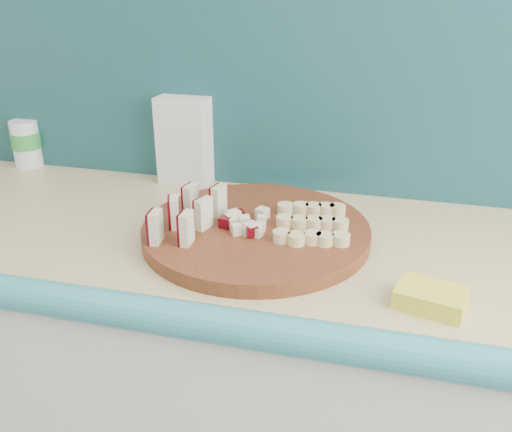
{
  "coord_description": "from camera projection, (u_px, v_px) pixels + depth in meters",
  "views": [
    {
      "loc": [
        0.57,
        0.52,
        1.42
      ],
      "look_at": [
        0.32,
        1.5,
        0.96
      ],
      "focal_mm": 40.0,
      "sensor_mm": 36.0,
      "label": 1
    }
  ],
  "objects": [
    {
      "name": "apple_wedges",
      "position": [
        188.0,
        213.0,
        1.1
      ],
      "size": [
        0.1,
        0.19,
        0.06
      ],
      "color": "beige",
      "rests_on": "cutting_board"
    },
    {
      "name": "kitchen_counter",
      "position": [
        167.0,
        395.0,
        1.37
      ],
      "size": [
        2.2,
        0.63,
        0.91
      ],
      "color": "silver",
      "rests_on": "ground"
    },
    {
      "name": "sponge",
      "position": [
        431.0,
        298.0,
        0.9
      ],
      "size": [
        0.12,
        0.1,
        0.03
      ],
      "primitive_type": "cube",
      "rotation": [
        0.0,
        0.0,
        -0.23
      ],
      "color": "yellow",
      "rests_on": "kitchen_counter"
    },
    {
      "name": "flour_bag",
      "position": [
        186.0,
        140.0,
        1.37
      ],
      "size": [
        0.13,
        0.1,
        0.21
      ],
      "primitive_type": "cube",
      "rotation": [
        0.0,
        0.0,
        -0.07
      ],
      "color": "silver",
      "rests_on": "kitchen_counter"
    },
    {
      "name": "canister",
      "position": [
        26.0,
        143.0,
        1.49
      ],
      "size": [
        0.08,
        0.08,
        0.12
      ],
      "rotation": [
        0.0,
        0.0,
        -0.42
      ],
      "color": "silver",
      "rests_on": "kitchen_counter"
    },
    {
      "name": "apple_chunks",
      "position": [
        242.0,
        219.0,
        1.12
      ],
      "size": [
        0.07,
        0.07,
        0.02
      ],
      "color": "beige",
      "rests_on": "cutting_board"
    },
    {
      "name": "cutting_board",
      "position": [
        256.0,
        232.0,
        1.12
      ],
      "size": [
        0.51,
        0.51,
        0.03
      ],
      "primitive_type": "cylinder",
      "rotation": [
        0.0,
        0.0,
        0.15
      ],
      "color": "#441F0E",
      "rests_on": "kitchen_counter"
    },
    {
      "name": "banana_peel",
      "position": [
        246.0,
        200.0,
        1.3
      ],
      "size": [
        0.22,
        0.18,
        0.01
      ],
      "rotation": [
        0.0,
        0.0,
        0.41
      ],
      "color": "#AFA121",
      "rests_on": "kitchen_counter"
    },
    {
      "name": "backsplash",
      "position": [
        195.0,
        78.0,
        1.33
      ],
      "size": [
        2.2,
        0.02,
        0.5
      ],
      "primitive_type": "cube",
      "color": "teal",
      "rests_on": "kitchen_counter"
    },
    {
      "name": "banana_slices",
      "position": [
        312.0,
        223.0,
        1.11
      ],
      "size": [
        0.16,
        0.18,
        0.02
      ],
      "color": "#CDBC7D",
      "rests_on": "cutting_board"
    }
  ]
}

